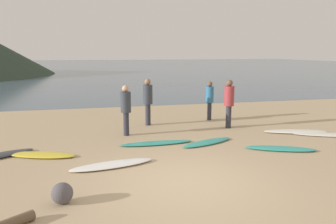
{
  "coord_description": "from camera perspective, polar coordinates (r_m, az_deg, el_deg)",
  "views": [
    {
      "loc": [
        -2.02,
        -6.69,
        2.86
      ],
      "look_at": [
        0.9,
        5.38,
        0.6
      ],
      "focal_mm": 35.62,
      "sensor_mm": 36.0,
      "label": 1
    }
  ],
  "objects": [
    {
      "name": "surfboard_4",
      "position": [
        10.62,
        6.74,
        -5.16
      ],
      "size": [
        1.98,
        1.19,
        0.08
      ],
      "primitive_type": "ellipsoid",
      "rotation": [
        0.0,
        0.0,
        0.39
      ],
      "color": "teal",
      "rests_on": "ground"
    },
    {
      "name": "surfboard_1",
      "position": [
        9.92,
        -20.83,
        -6.86
      ],
      "size": [
        2.0,
        1.19,
        0.09
      ],
      "primitive_type": "ellipsoid",
      "rotation": [
        0.0,
        0.0,
        -0.34
      ],
      "color": "yellow",
      "rests_on": "ground"
    },
    {
      "name": "ocean_water",
      "position": [
        67.37,
        -11.97,
        7.67
      ],
      "size": [
        140.0,
        100.0,
        0.01
      ],
      "primitive_type": "cube",
      "color": "#475B6B",
      "rests_on": "ground"
    },
    {
      "name": "person_3",
      "position": [
        12.98,
        -3.48,
        2.4
      ],
      "size": [
        0.37,
        0.37,
        1.83
      ],
      "rotation": [
        0.0,
        0.0,
        1.2
      ],
      "color": "#2D2D38",
      "rests_on": "ground"
    },
    {
      "name": "person_0",
      "position": [
        11.44,
        -7.23,
        1.02
      ],
      "size": [
        0.35,
        0.35,
        1.74
      ],
      "rotation": [
        0.0,
        0.0,
        4.88
      ],
      "color": "#2D2D38",
      "rests_on": "ground"
    },
    {
      "name": "surfboard_6",
      "position": [
        12.75,
        20.99,
        -3.12
      ],
      "size": [
        2.33,
        1.13,
        0.1
      ],
      "primitive_type": "ellipsoid",
      "rotation": [
        0.0,
        0.0,
        -0.26
      ],
      "color": "silver",
      "rests_on": "ground"
    },
    {
      "name": "person_2",
      "position": [
        12.7,
        10.4,
        2.08
      ],
      "size": [
        0.37,
        0.37,
        1.83
      ],
      "rotation": [
        0.0,
        0.0,
        0.02
      ],
      "color": "#2D2D38",
      "rests_on": "ground"
    },
    {
      "name": "surfboard_2",
      "position": [
        8.62,
        -9.55,
        -8.88
      ],
      "size": [
        2.21,
        0.96,
        0.1
      ],
      "primitive_type": "ellipsoid",
      "rotation": [
        0.0,
        0.0,
        0.2
      ],
      "color": "white",
      "rests_on": "ground"
    },
    {
      "name": "beach_rock_near",
      "position": [
        6.82,
        -17.66,
        -13.11
      ],
      "size": [
        0.41,
        0.41,
        0.41
      ],
      "primitive_type": "sphere",
      "color": "#504C51",
      "rests_on": "ground"
    },
    {
      "name": "ground_plane",
      "position": [
        17.07,
        -6.59,
        0.26
      ],
      "size": [
        120.0,
        120.0,
        0.2
      ],
      "primitive_type": "cube",
      "color": "tan",
      "rests_on": "ground"
    },
    {
      "name": "surfboard_3",
      "position": [
        10.47,
        -2.0,
        -5.33
      ],
      "size": [
        2.31,
        0.5,
        0.08
      ],
      "primitive_type": "ellipsoid",
      "rotation": [
        0.0,
        0.0,
        0.02
      ],
      "color": "teal",
      "rests_on": "ground"
    },
    {
      "name": "person_1",
      "position": [
        14.08,
        7.13,
        2.5
      ],
      "size": [
        0.33,
        0.33,
        1.63
      ],
      "rotation": [
        0.0,
        0.0,
        1.72
      ],
      "color": "#2D2D38",
      "rests_on": "ground"
    },
    {
      "name": "surfboard_5",
      "position": [
        10.41,
        18.7,
        -5.94
      ],
      "size": [
        2.06,
        1.27,
        0.09
      ],
      "primitive_type": "ellipsoid",
      "rotation": [
        0.0,
        0.0,
        -0.41
      ],
      "color": "teal",
      "rests_on": "ground"
    },
    {
      "name": "surfboard_7",
      "position": [
        12.8,
        26.22,
        -3.51
      ],
      "size": [
        2.63,
        1.47,
        0.08
      ],
      "primitive_type": "ellipsoid",
      "rotation": [
        0.0,
        0.0,
        -0.37
      ],
      "color": "silver",
      "rests_on": "ground"
    }
  ]
}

